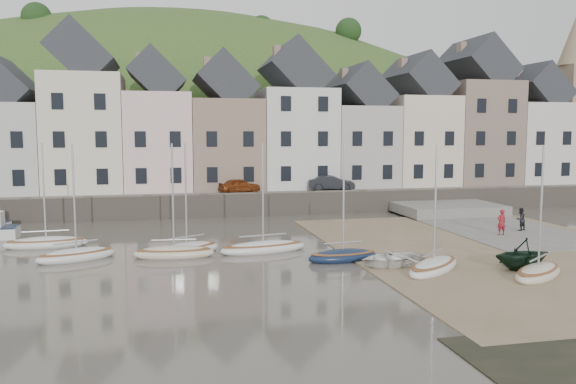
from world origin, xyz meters
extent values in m
plane|color=#494439|center=(0.00, 0.00, 0.00)|extent=(160.00, 160.00, 0.00)
cube|color=#325120|center=(0.00, 32.00, 0.75)|extent=(90.00, 30.00, 1.50)
cube|color=slate|center=(0.00, 20.50, 1.55)|extent=(70.00, 7.00, 0.10)
cube|color=slate|center=(0.00, 17.00, 0.90)|extent=(70.00, 1.20, 1.80)
cube|color=#736346|center=(11.00, 0.00, 0.03)|extent=(18.00, 26.00, 0.06)
cube|color=slate|center=(15.00, 8.00, 0.06)|extent=(8.00, 18.00, 0.12)
ellipsoid|color=#325120|center=(-5.00, 60.00, -18.00)|extent=(134.40, 84.00, 84.00)
cylinder|color=#382619|center=(-22.00, 48.00, 18.00)|extent=(0.50, 0.50, 3.00)
sphere|color=#213D19|center=(-22.00, 48.00, 20.50)|extent=(3.60, 3.60, 3.60)
cylinder|color=#382619|center=(-8.00, 52.00, 18.00)|extent=(0.50, 0.50, 3.00)
sphere|color=#213D19|center=(-8.00, 52.00, 20.50)|extent=(3.60, 3.60, 3.60)
cylinder|color=#382619|center=(6.00, 50.00, 18.00)|extent=(0.50, 0.50, 3.00)
sphere|color=#213D19|center=(6.00, 50.00, 20.50)|extent=(3.60, 3.60, 3.60)
cylinder|color=#382619|center=(18.00, 49.00, 18.00)|extent=(0.50, 0.50, 3.00)
sphere|color=#213D19|center=(18.00, 49.00, 20.50)|extent=(3.60, 3.60, 3.60)
cube|color=#B9BAB5|center=(-20.05, 24.00, 5.25)|extent=(5.80, 8.00, 7.50)
cube|color=beige|center=(-13.90, 24.00, 6.50)|extent=(6.40, 8.00, 10.00)
cube|color=gray|center=(-15.50, 24.00, 14.73)|extent=(0.60, 0.90, 1.40)
cube|color=beige|center=(-7.85, 24.00, 5.75)|extent=(5.60, 8.00, 8.50)
cube|color=gray|center=(-9.25, 24.00, 12.82)|extent=(0.60, 0.90, 1.40)
cube|color=#856D5C|center=(-1.90, 24.00, 5.50)|extent=(6.20, 8.00, 8.00)
cube|color=gray|center=(-3.45, 24.00, 12.62)|extent=(0.60, 0.90, 1.40)
cube|color=silver|center=(4.55, 24.00, 6.00)|extent=(6.60, 8.00, 9.00)
cube|color=gray|center=(2.90, 24.00, 13.83)|extent=(0.60, 0.90, 1.40)
cube|color=#AEA89F|center=(10.80, 24.00, 5.25)|extent=(5.80, 8.00, 7.50)
cube|color=gray|center=(9.35, 24.00, 11.92)|extent=(0.60, 0.90, 1.40)
cube|color=beige|center=(16.75, 24.00, 5.75)|extent=(6.00, 8.00, 8.50)
cube|color=gray|center=(15.25, 24.00, 13.02)|extent=(0.60, 0.90, 1.40)
cube|color=#7C6759|center=(23.00, 24.00, 6.50)|extent=(6.40, 8.00, 10.00)
cube|color=gray|center=(21.40, 24.00, 14.73)|extent=(0.60, 0.90, 1.40)
cube|color=beige|center=(29.15, 24.00, 5.50)|extent=(5.80, 8.00, 8.00)
cube|color=gray|center=(27.70, 24.00, 12.42)|extent=(0.60, 0.90, 1.40)
cube|color=#997F60|center=(34.55, 24.00, 7.50)|extent=(3.50, 3.50, 12.00)
ellipsoid|color=silver|center=(-14.31, 6.82, 0.20)|extent=(4.81, 1.87, 0.84)
ellipsoid|color=brown|center=(-14.31, 6.82, 0.42)|extent=(4.43, 1.70, 0.20)
cylinder|color=#B2B5B7|center=(-14.31, 6.82, 3.30)|extent=(0.10, 0.10, 5.60)
cylinder|color=#B2B5B7|center=(-14.31, 6.82, 0.95)|extent=(2.59, 0.29, 0.08)
ellipsoid|color=silver|center=(-12.10, 2.87, 0.20)|extent=(4.40, 3.10, 0.84)
ellipsoid|color=brown|center=(-12.10, 2.87, 0.42)|extent=(4.04, 2.83, 0.20)
cylinder|color=#B2B5B7|center=(-12.10, 2.87, 3.30)|extent=(0.10, 0.10, 5.60)
cylinder|color=#B2B5B7|center=(-12.10, 2.87, 0.95)|extent=(2.11, 1.03, 0.08)
ellipsoid|color=beige|center=(-7.06, 2.44, 0.20)|extent=(4.42, 1.81, 0.84)
ellipsoid|color=brown|center=(-7.06, 2.44, 0.42)|extent=(4.07, 1.64, 0.20)
cylinder|color=#B2B5B7|center=(-7.06, 2.44, 3.30)|extent=(0.10, 0.10, 5.60)
cylinder|color=#B2B5B7|center=(-7.06, 2.44, 0.95)|extent=(2.38, 0.25, 0.08)
ellipsoid|color=silver|center=(-6.35, 3.17, 0.20)|extent=(4.30, 3.34, 0.84)
ellipsoid|color=brown|center=(-6.35, 3.17, 0.42)|extent=(3.94, 3.05, 0.20)
cylinder|color=#B2B5B7|center=(-6.35, 3.17, 3.30)|extent=(0.10, 0.10, 5.60)
cylinder|color=#B2B5B7|center=(-6.35, 3.17, 0.95)|extent=(1.99, 1.19, 0.08)
ellipsoid|color=silver|center=(-2.14, 2.75, 0.20)|extent=(5.27, 2.42, 0.84)
ellipsoid|color=brown|center=(-2.14, 2.75, 0.42)|extent=(4.84, 2.21, 0.20)
cylinder|color=#B2B5B7|center=(-2.14, 2.75, 3.30)|extent=(0.10, 0.10, 5.60)
cylinder|color=#B2B5B7|center=(-2.14, 2.75, 0.95)|extent=(2.76, 0.60, 0.08)
ellipsoid|color=#121F3A|center=(1.55, -0.33, 0.20)|extent=(3.97, 1.85, 0.84)
ellipsoid|color=brown|center=(1.55, -0.33, 0.42)|extent=(3.65, 1.68, 0.20)
cylinder|color=#B2B5B7|center=(1.55, -0.33, 3.30)|extent=(0.10, 0.10, 5.60)
cylinder|color=#B2B5B7|center=(1.55, -0.33, 0.95)|extent=(2.12, 0.27, 0.08)
ellipsoid|color=silver|center=(5.09, -3.55, 0.20)|extent=(4.45, 4.15, 0.84)
ellipsoid|color=brown|center=(5.09, -3.55, 0.42)|extent=(4.08, 3.81, 0.20)
cylinder|color=#B2B5B7|center=(5.09, -3.55, 3.30)|extent=(0.10, 0.10, 5.60)
cylinder|color=#B2B5B7|center=(5.09, -3.55, 0.95)|extent=(1.96, 1.72, 0.08)
ellipsoid|color=beige|center=(9.27, -5.67, 0.20)|extent=(4.21, 3.64, 0.84)
ellipsoid|color=brown|center=(9.27, -5.67, 0.42)|extent=(3.86, 3.33, 0.20)
cylinder|color=#B2B5B7|center=(9.27, -5.67, 3.30)|extent=(0.10, 0.10, 5.60)
cylinder|color=#B2B5B7|center=(9.27, -5.67, 0.95)|extent=(1.88, 1.40, 0.08)
imported|color=white|center=(3.50, -2.10, 0.42)|extent=(3.90, 3.12, 0.72)
imported|color=black|center=(9.34, -4.31, 0.84)|extent=(3.11, 2.73, 1.56)
imported|color=maroon|center=(13.57, 4.05, 0.94)|extent=(0.61, 0.41, 1.65)
imported|color=black|center=(15.81, 5.32, 0.88)|extent=(0.88, 0.77, 1.52)
imported|color=maroon|center=(-1.20, 19.50, 2.20)|extent=(3.74, 2.21, 1.19)
imported|color=black|center=(6.86, 19.50, 2.26)|extent=(4.18, 2.06, 1.32)
camera|label=1|loc=(-7.64, -28.67, 6.73)|focal=36.02mm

